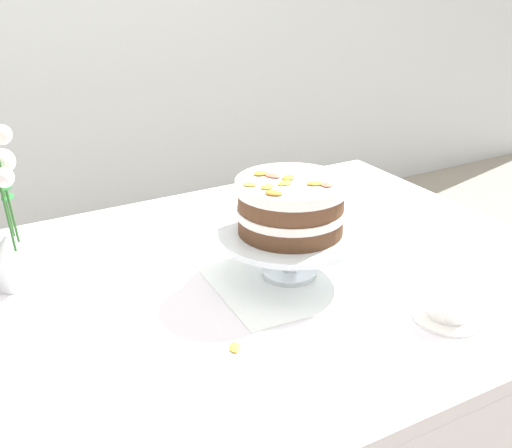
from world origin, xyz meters
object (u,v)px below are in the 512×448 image
dining_table (242,327)px  cake_stand (290,239)px  layer_cake (291,206)px  teacup (449,307)px

dining_table → cake_stand: cake_stand is taller
dining_table → layer_cake: 0.27m
dining_table → teacup: bearing=-47.2°
dining_table → cake_stand: bearing=-3.6°
layer_cake → cake_stand: bearing=10.8°
cake_stand → teacup: cake_stand is taller
cake_stand → teacup: size_ratio=2.31×
cake_stand → dining_table: bearing=176.4°
cake_stand → layer_cake: 0.07m
dining_table → cake_stand: (0.11, -0.01, 0.18)m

